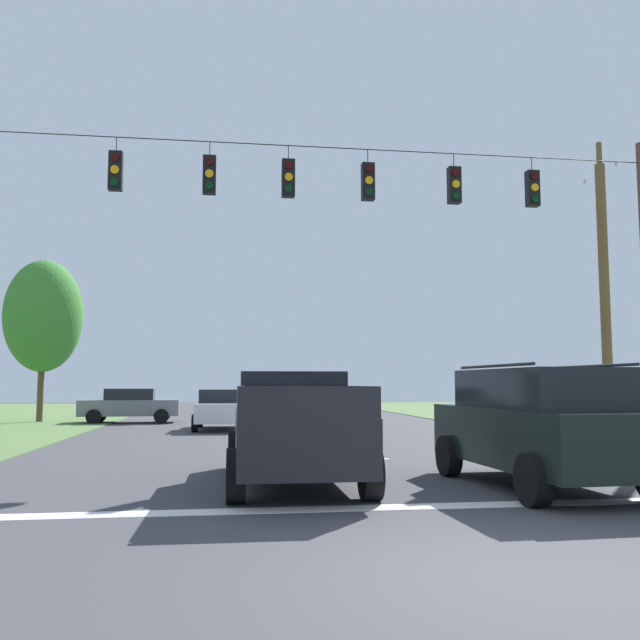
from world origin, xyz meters
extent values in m
plane|color=#3D3D42|center=(0.00, 0.00, 0.00)|extent=(120.00, 120.00, 0.00)
cube|color=white|center=(0.00, 3.62, 0.00)|extent=(14.15, 0.45, 0.01)
cube|color=white|center=(0.00, 9.62, 0.00)|extent=(2.50, 0.15, 0.01)
cube|color=white|center=(0.00, 17.53, 0.00)|extent=(2.50, 0.15, 0.01)
cube|color=white|center=(0.00, 25.10, 0.00)|extent=(2.50, 0.15, 0.01)
cube|color=white|center=(0.00, 31.30, 0.00)|extent=(2.50, 0.15, 0.01)
cylinder|color=black|center=(0.14, 10.43, 7.66)|extent=(16.77, 0.02, 0.02)
cylinder|color=black|center=(-5.21, 10.43, 7.48)|extent=(0.02, 0.02, 0.37)
cube|color=black|center=(-5.21, 10.43, 6.82)|extent=(0.32, 0.24, 0.95)
cylinder|color=#310503|center=(-5.21, 10.29, 7.12)|extent=(0.20, 0.04, 0.20)
cylinder|color=orange|center=(-5.21, 10.29, 6.82)|extent=(0.20, 0.04, 0.20)
cylinder|color=black|center=(-5.21, 10.29, 6.52)|extent=(0.20, 0.04, 0.20)
cylinder|color=black|center=(-2.99, 10.43, 7.48)|extent=(0.02, 0.02, 0.37)
cube|color=black|center=(-2.99, 10.43, 6.82)|extent=(0.32, 0.24, 0.95)
cylinder|color=#310503|center=(-2.99, 10.29, 7.12)|extent=(0.20, 0.04, 0.20)
cylinder|color=orange|center=(-2.99, 10.29, 6.82)|extent=(0.20, 0.04, 0.20)
cylinder|color=black|center=(-2.99, 10.29, 6.52)|extent=(0.20, 0.04, 0.20)
cylinder|color=black|center=(-1.05, 10.43, 7.48)|extent=(0.02, 0.02, 0.37)
cube|color=black|center=(-1.05, 10.43, 6.82)|extent=(0.32, 0.24, 0.95)
cylinder|color=#310503|center=(-1.05, 10.29, 7.12)|extent=(0.20, 0.04, 0.20)
cylinder|color=orange|center=(-1.05, 10.29, 6.82)|extent=(0.20, 0.04, 0.20)
cylinder|color=black|center=(-1.05, 10.29, 6.52)|extent=(0.20, 0.04, 0.20)
cylinder|color=black|center=(0.97, 10.43, 7.48)|extent=(0.02, 0.02, 0.37)
cube|color=black|center=(0.97, 10.43, 6.82)|extent=(0.32, 0.24, 0.95)
cylinder|color=#310503|center=(0.97, 10.29, 7.12)|extent=(0.20, 0.04, 0.20)
cylinder|color=orange|center=(0.97, 10.29, 6.82)|extent=(0.20, 0.04, 0.20)
cylinder|color=black|center=(0.97, 10.29, 6.52)|extent=(0.20, 0.04, 0.20)
cylinder|color=black|center=(3.24, 10.43, 7.48)|extent=(0.02, 0.02, 0.37)
cube|color=black|center=(3.24, 10.43, 6.82)|extent=(0.32, 0.24, 0.95)
cylinder|color=#310503|center=(3.24, 10.29, 7.12)|extent=(0.20, 0.04, 0.20)
cylinder|color=orange|center=(3.24, 10.29, 6.82)|extent=(0.20, 0.04, 0.20)
cylinder|color=black|center=(3.24, 10.29, 6.52)|extent=(0.20, 0.04, 0.20)
cylinder|color=black|center=(5.37, 10.43, 7.48)|extent=(0.02, 0.02, 0.37)
cube|color=black|center=(5.37, 10.43, 6.82)|extent=(0.32, 0.24, 0.95)
cylinder|color=#310503|center=(5.37, 10.29, 7.12)|extent=(0.20, 0.04, 0.20)
cylinder|color=orange|center=(5.37, 10.29, 6.82)|extent=(0.20, 0.04, 0.20)
cylinder|color=black|center=(5.37, 10.29, 6.52)|extent=(0.20, 0.04, 0.20)
cube|color=black|center=(-1.34, 6.04, 0.82)|extent=(2.06, 5.42, 0.85)
cube|color=black|center=(-1.33, 6.69, 1.60)|extent=(1.87, 1.92, 0.70)
cube|color=black|center=(-2.29, 4.70, 1.48)|extent=(0.13, 2.38, 0.45)
cube|color=black|center=(-0.41, 4.68, 1.48)|extent=(0.13, 2.38, 0.45)
cube|color=black|center=(-1.37, 3.39, 1.48)|extent=(1.96, 0.12, 0.45)
cylinder|color=black|center=(-2.32, 7.89, 0.40)|extent=(0.29, 0.80, 0.80)
cylinder|color=black|center=(-0.32, 7.86, 0.40)|extent=(0.29, 0.80, 0.80)
cylinder|color=black|center=(-2.36, 4.22, 0.40)|extent=(0.29, 0.80, 0.80)
cylinder|color=black|center=(-0.36, 4.19, 0.40)|extent=(0.29, 0.80, 0.80)
cube|color=black|center=(2.72, 5.02, 0.85)|extent=(2.15, 4.88, 0.95)
cube|color=black|center=(2.72, 4.87, 1.66)|extent=(1.93, 3.27, 0.65)
cylinder|color=black|center=(1.88, 4.84, 2.03)|extent=(0.16, 2.72, 0.05)
cylinder|color=black|center=(3.57, 4.91, 2.03)|extent=(0.16, 2.72, 0.05)
cylinder|color=black|center=(1.68, 6.61, 0.38)|extent=(0.29, 0.77, 0.76)
cylinder|color=black|center=(3.62, 6.69, 0.38)|extent=(0.29, 0.77, 0.76)
cylinder|color=black|center=(1.81, 3.35, 0.38)|extent=(0.29, 0.77, 0.76)
cube|color=silver|center=(-2.66, 20.39, 0.67)|extent=(1.91, 4.35, 0.70)
cube|color=black|center=(-2.66, 20.39, 1.27)|extent=(1.68, 2.14, 0.50)
cylinder|color=black|center=(-3.53, 21.84, 0.32)|extent=(0.24, 0.65, 0.64)
cylinder|color=black|center=(-1.73, 21.79, 0.32)|extent=(0.24, 0.65, 0.64)
cylinder|color=black|center=(-3.60, 19.00, 0.32)|extent=(0.24, 0.65, 0.64)
cylinder|color=black|center=(-1.80, 18.95, 0.32)|extent=(0.24, 0.65, 0.64)
cube|color=slate|center=(10.61, 19.19, 0.67)|extent=(4.39, 2.03, 0.70)
cube|color=black|center=(10.61, 19.19, 1.27)|extent=(2.19, 1.73, 0.50)
cylinder|color=black|center=(9.24, 18.21, 0.32)|extent=(0.65, 0.25, 0.64)
cylinder|color=black|center=(9.14, 20.01, 0.32)|extent=(0.65, 0.25, 0.64)
cylinder|color=black|center=(12.08, 18.37, 0.32)|extent=(0.65, 0.25, 0.64)
cylinder|color=black|center=(11.98, 20.17, 0.32)|extent=(0.65, 0.25, 0.64)
cube|color=slate|center=(-6.75, 25.34, 0.67)|extent=(4.37, 1.97, 0.70)
cube|color=black|center=(-6.75, 25.34, 1.27)|extent=(2.16, 1.70, 0.50)
cylinder|color=black|center=(-8.13, 24.38, 0.32)|extent=(0.65, 0.25, 0.64)
cylinder|color=black|center=(-8.21, 26.18, 0.32)|extent=(0.65, 0.25, 0.64)
cylinder|color=black|center=(-5.30, 24.49, 0.32)|extent=(0.65, 0.25, 0.64)
cylinder|color=black|center=(-5.37, 26.29, 0.32)|extent=(0.65, 0.25, 0.64)
cylinder|color=brown|center=(8.86, 13.04, 4.25)|extent=(0.30, 0.30, 8.50)
cube|color=brown|center=(8.86, 13.04, 8.10)|extent=(0.12, 0.12, 2.20)
cylinder|color=#B2B7BC|center=(8.86, 13.92, 8.22)|extent=(0.08, 0.08, 0.12)
cylinder|color=#B2B7BC|center=(8.86, 12.16, 8.22)|extent=(0.08, 0.08, 0.12)
cylinder|color=brown|center=(-10.87, 26.36, 1.71)|extent=(0.28, 0.28, 3.43)
ellipsoid|color=#3D8130|center=(-10.87, 26.36, 4.85)|extent=(3.47, 3.47, 5.17)
camera|label=1|loc=(-2.52, -5.82, 1.73)|focal=37.74mm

